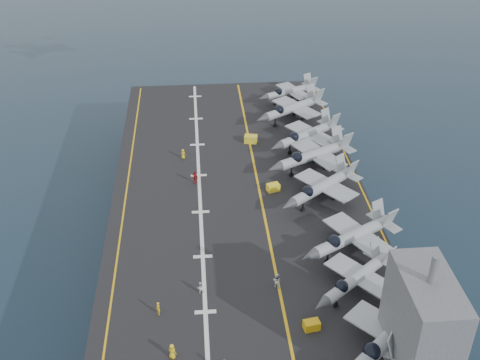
{
  "coord_description": "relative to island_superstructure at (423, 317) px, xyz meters",
  "views": [
    {
      "loc": [
        -6.22,
        -70.53,
        60.12
      ],
      "look_at": [
        0.0,
        4.0,
        13.0
      ],
      "focal_mm": 45.0,
      "sensor_mm": 36.0,
      "label": 1
    }
  ],
  "objects": [
    {
      "name": "foul_line",
      "position": [
        -12.0,
        30.0,
        -7.48
      ],
      "size": [
        0.35,
        90.0,
        0.02
      ],
      "primitive_type": "cube",
      "color": "gold",
      "rests_on": "flight_deck"
    },
    {
      "name": "crew_5",
      "position": [
        -23.41,
        45.59,
        -6.66
      ],
      "size": [
        1.19,
        1.01,
        1.68
      ],
      "primitive_type": "imported",
      "color": "yellow",
      "rests_on": "flight_deck"
    },
    {
      "name": "fighter_jet_3",
      "position": [
        -1.63,
        19.54,
        -4.92
      ],
      "size": [
        17.8,
        15.89,
        5.16
      ],
      "primitive_type": null,
      "color": "#9BA2AA",
      "rests_on": "flight_deck"
    },
    {
      "name": "ground",
      "position": [
        -15.0,
        30.0,
        -17.9
      ],
      "size": [
        500.0,
        500.0,
        0.0
      ],
      "primitive_type": "plane",
      "color": "#142135",
      "rests_on": "ground"
    },
    {
      "name": "fighter_jet_4",
      "position": [
        -3.19,
        31.55,
        -4.96
      ],
      "size": [
        17.52,
        16.62,
        5.07
      ],
      "primitive_type": null,
      "color": "gray",
      "rests_on": "flight_deck"
    },
    {
      "name": "crew_0",
      "position": [
        -24.69,
        3.61,
        -6.55
      ],
      "size": [
        1.36,
        1.26,
        1.89
      ],
      "primitive_type": "imported",
      "color": "yellow",
      "rests_on": "flight_deck"
    },
    {
      "name": "deck_edge_port",
      "position": [
        -32.0,
        30.0,
        -7.48
      ],
      "size": [
        0.25,
        90.0,
        0.02
      ],
      "primitive_type": "cube",
      "color": "gold",
      "rests_on": "flight_deck"
    },
    {
      "name": "fighter_jet_2",
      "position": [
        -2.99,
        11.91,
        -5.19
      ],
      "size": [
        15.96,
        15.27,
        4.63
      ],
      "primitive_type": null,
      "color": "#A2ABB2",
      "rests_on": "flight_deck"
    },
    {
      "name": "fighter_jet_8",
      "position": [
        -2.44,
        66.3,
        -5.29
      ],
      "size": [
        15.1,
        13.03,
        4.42
      ],
      "primitive_type": null,
      "color": "#8F949D",
      "rests_on": "flight_deck"
    },
    {
      "name": "crew_1",
      "position": [
        -26.36,
        10.15,
        -6.64
      ],
      "size": [
        1.1,
        1.24,
        1.72
      ],
      "primitive_type": "imported",
      "color": "yellow",
      "rests_on": "flight_deck"
    },
    {
      "name": "crew_7",
      "position": [
        -12.26,
        13.54,
        -6.5
      ],
      "size": [
        1.44,
        1.29,
        2.0
      ],
      "primitive_type": "imported",
      "color": "silver",
      "rests_on": "flight_deck"
    },
    {
      "name": "crew_4",
      "position": [
        -21.63,
        37.87,
        -6.48
      ],
      "size": [
        1.46,
        1.38,
        2.03
      ],
      "primitive_type": "imported",
      "color": "#B21919",
      "rests_on": "flight_deck"
    },
    {
      "name": "deck_edge_stbd",
      "position": [
        3.5,
        30.0,
        -7.48
      ],
      "size": [
        0.25,
        90.0,
        0.02
      ],
      "primitive_type": "cube",
      "color": "gold",
      "rests_on": "flight_deck"
    },
    {
      "name": "flight_deck",
      "position": [
        -15.0,
        30.0,
        -7.7
      ],
      "size": [
        38.0,
        92.0,
        0.4
      ],
      "primitive_type": "cube",
      "color": "black",
      "rests_on": "hull"
    },
    {
      "name": "hull",
      "position": [
        -15.0,
        30.0,
        -12.9
      ],
      "size": [
        36.0,
        90.0,
        10.0
      ],
      "primitive_type": "cube",
      "color": "#56595E",
      "rests_on": "ground"
    },
    {
      "name": "tow_cart_b",
      "position": [
        -9.92,
        34.76,
        -6.94
      ],
      "size": [
        2.14,
        1.71,
        1.12
      ],
      "primitive_type": null,
      "color": "yellow",
      "rests_on": "flight_deck"
    },
    {
      "name": "tow_cart_a",
      "position": [
        -9.31,
        6.47,
        -6.97
      ],
      "size": [
        1.96,
        1.46,
        1.07
      ],
      "primitive_type": null,
      "color": "#CD9B0E",
      "rests_on": "flight_deck"
    },
    {
      "name": "landing_centerline",
      "position": [
        -21.0,
        30.0,
        -7.48
      ],
      "size": [
        0.5,
        90.0,
        0.02
      ],
      "primitive_type": "cube",
      "color": "silver",
      "rests_on": "flight_deck"
    },
    {
      "name": "island_superstructure",
      "position": [
        0.0,
        0.0,
        0.0
      ],
      "size": [
        5.0,
        10.0,
        15.0
      ],
      "primitive_type": null,
      "color": "#56595E",
      "rests_on": "flight_deck"
    },
    {
      "name": "fighter_jet_6",
      "position": [
        -2.41,
        47.82,
        -4.99
      ],
      "size": [
        17.38,
        16.07,
        5.02
      ],
      "primitive_type": null,
      "color": "#8E959C",
      "rests_on": "flight_deck"
    },
    {
      "name": "tow_cart_c",
      "position": [
        -11.8,
        50.14,
        -6.85
      ],
      "size": [
        2.41,
        1.85,
        1.29
      ],
      "primitive_type": null,
      "color": "gold",
      "rests_on": "flight_deck"
    },
    {
      "name": "fighter_jet_7",
      "position": [
        -3.32,
        58.0,
        -4.91
      ],
      "size": [
        17.96,
        16.46,
        5.19
      ],
      "primitive_type": null,
      "color": "#9DA4AD",
      "rests_on": "flight_deck"
    },
    {
      "name": "fighter_jet_1",
      "position": [
        -2.03,
        2.24,
        -4.79
      ],
      "size": [
        18.59,
        18.17,
        5.42
      ],
      "primitive_type": null,
      "color": "#9FA9B2",
      "rests_on": "flight_deck"
    },
    {
      "name": "fighter_jet_5",
      "position": [
        -2.75,
        40.56,
        -4.82
      ],
      "size": [
        18.44,
        16.26,
        5.36
      ],
      "primitive_type": null,
      "color": "gray",
      "rests_on": "flight_deck"
    },
    {
      "name": "crew_2",
      "position": [
        -21.49,
        13.29,
        -6.7
      ],
      "size": [
        1.09,
        0.87,
        1.6
      ],
      "primitive_type": "imported",
      "color": "silver",
      "rests_on": "flight_deck"
    }
  ]
}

